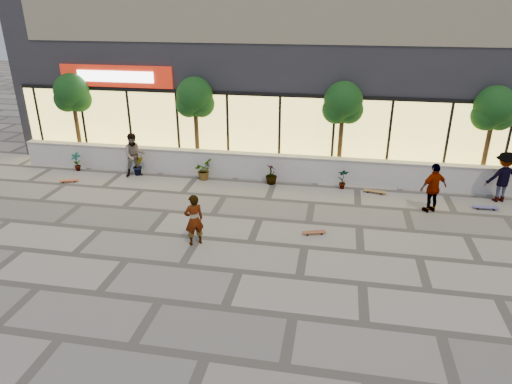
% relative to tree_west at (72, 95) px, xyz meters
% --- Properties ---
extents(ground, '(80.00, 80.00, 0.00)m').
position_rel_tree_west_xyz_m(ground, '(9.00, -7.70, -2.99)').
color(ground, '#9E9789').
rests_on(ground, ground).
extents(planter_wall, '(22.00, 0.42, 1.04)m').
position_rel_tree_west_xyz_m(planter_wall, '(9.00, -0.70, -2.46)').
color(planter_wall, silver).
rests_on(planter_wall, ground).
extents(retail_building, '(24.00, 9.17, 8.50)m').
position_rel_tree_west_xyz_m(retail_building, '(9.00, 4.79, 1.26)').
color(retail_building, '#27272C').
rests_on(retail_building, ground).
extents(shrub_a, '(0.43, 0.29, 0.81)m').
position_rel_tree_west_xyz_m(shrub_a, '(0.50, -1.25, -2.58)').
color(shrub_a, '#123811').
rests_on(shrub_a, ground).
extents(shrub_b, '(0.57, 0.57, 0.81)m').
position_rel_tree_west_xyz_m(shrub_b, '(3.30, -1.25, -2.58)').
color(shrub_b, '#123811').
rests_on(shrub_b, ground).
extents(shrub_c, '(0.68, 0.77, 0.81)m').
position_rel_tree_west_xyz_m(shrub_c, '(6.10, -1.25, -2.58)').
color(shrub_c, '#123811').
rests_on(shrub_c, ground).
extents(shrub_d, '(0.64, 0.64, 0.81)m').
position_rel_tree_west_xyz_m(shrub_d, '(8.90, -1.25, -2.58)').
color(shrub_d, '#123811').
rests_on(shrub_d, ground).
extents(shrub_e, '(0.46, 0.35, 0.81)m').
position_rel_tree_west_xyz_m(shrub_e, '(11.70, -1.25, -2.58)').
color(shrub_e, '#123811').
rests_on(shrub_e, ground).
extents(tree_west, '(1.60, 1.50, 3.92)m').
position_rel_tree_west_xyz_m(tree_west, '(0.00, 0.00, 0.00)').
color(tree_west, '#483119').
rests_on(tree_west, ground).
extents(tree_midwest, '(1.60, 1.50, 3.92)m').
position_rel_tree_west_xyz_m(tree_midwest, '(5.50, 0.00, 0.00)').
color(tree_midwest, '#483119').
rests_on(tree_midwest, ground).
extents(tree_mideast, '(1.60, 1.50, 3.92)m').
position_rel_tree_west_xyz_m(tree_mideast, '(11.50, 0.00, 0.00)').
color(tree_mideast, '#483119').
rests_on(tree_mideast, ground).
extents(tree_east, '(1.60, 1.50, 3.92)m').
position_rel_tree_west_xyz_m(tree_east, '(17.00, 0.00, 0.00)').
color(tree_east, '#483119').
rests_on(tree_east, ground).
extents(skater_center, '(0.69, 0.65, 1.59)m').
position_rel_tree_west_xyz_m(skater_center, '(7.38, -6.45, -2.19)').
color(skater_center, silver).
rests_on(skater_center, ground).
extents(skater_left, '(1.11, 1.04, 1.82)m').
position_rel_tree_west_xyz_m(skater_left, '(3.25, -1.40, -2.08)').
color(skater_left, '#9B8164').
rests_on(skater_left, ground).
extents(skater_right_near, '(1.10, 0.87, 1.75)m').
position_rel_tree_west_xyz_m(skater_right_near, '(14.71, -2.79, -2.11)').
color(skater_right_near, silver).
rests_on(skater_right_near, ground).
extents(skater_right_far, '(1.34, 0.98, 1.85)m').
position_rel_tree_west_xyz_m(skater_right_far, '(17.29, -1.40, -2.06)').
color(skater_right_far, maroon).
rests_on(skater_right_far, ground).
extents(skateboard_center, '(0.76, 0.42, 0.09)m').
position_rel_tree_west_xyz_m(skateboard_center, '(10.86, -5.21, -2.91)').
color(skateboard_center, brown).
rests_on(skateboard_center, ground).
extents(skateboard_left, '(0.74, 0.41, 0.09)m').
position_rel_tree_west_xyz_m(skateboard_left, '(0.88, -2.56, -2.91)').
color(skateboard_left, '#AD4220').
rests_on(skateboard_left, ground).
extents(skateboard_right_near, '(0.85, 0.38, 0.10)m').
position_rel_tree_west_xyz_m(skateboard_right_near, '(12.92, -1.50, -2.90)').
color(skateboard_right_near, olive).
rests_on(skateboard_right_near, ground).
extents(skateboard_right_far, '(0.86, 0.24, 0.10)m').
position_rel_tree_west_xyz_m(skateboard_right_far, '(16.65, -2.29, -2.90)').
color(skateboard_right_far, '#4D4B8A').
rests_on(skateboard_right_far, ground).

